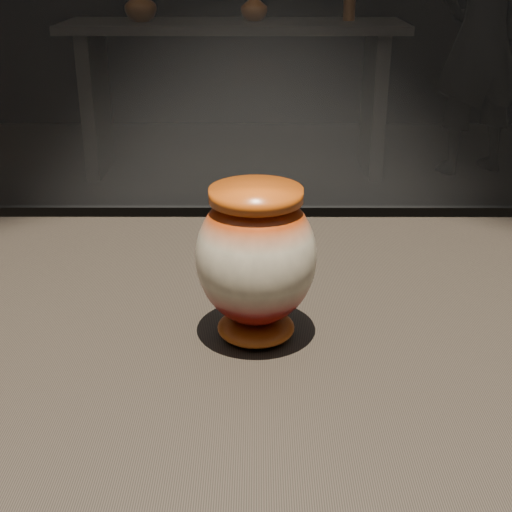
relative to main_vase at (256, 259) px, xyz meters
The scene contains 6 objects.
main_vase is the anchor object (origin of this frame).
back_shelf 3.70m from the main_vase, 92.17° to the left, with size 2.00×0.60×0.90m.
back_vase_left 3.73m from the main_vase, 100.46° to the left, with size 0.18×0.18×0.19m, color #9B4216.
back_vase_mid 3.72m from the main_vase, 90.30° to the left, with size 0.16×0.16×0.16m, color #6A0D09.
back_vase_right 3.78m from the main_vase, 81.77° to the left, with size 0.07×0.07×0.13m, color #9B4216.
visitor 3.91m from the main_vase, 70.20° to the left, with size 0.60×0.39×1.64m, color black.
Camera 1 is at (0.15, -0.66, 1.29)m, focal length 50.00 mm.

